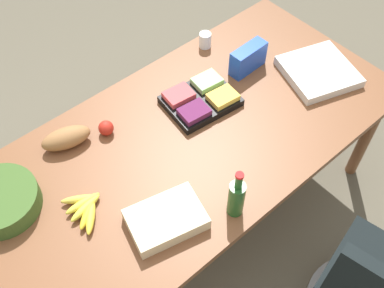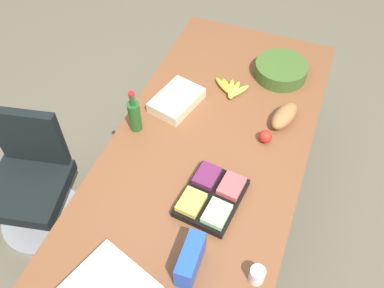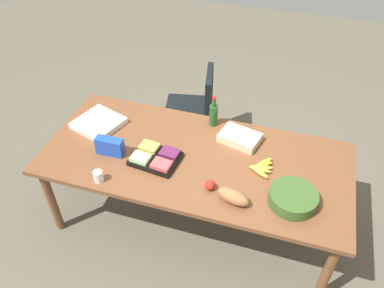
% 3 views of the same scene
% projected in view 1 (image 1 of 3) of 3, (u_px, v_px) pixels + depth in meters
% --- Properties ---
extents(ground_plane, '(10.00, 10.00, 0.00)m').
position_uv_depth(ground_plane, '(179.00, 222.00, 2.86)').
color(ground_plane, '#5E5847').
extents(conference_table, '(2.43, 1.09, 0.78)m').
position_uv_depth(conference_table, '(175.00, 155.00, 2.30)').
color(conference_table, brown).
rests_on(conference_table, ground).
extents(sheet_cake, '(0.36, 0.29, 0.07)m').
position_uv_depth(sheet_cake, '(166.00, 219.00, 1.96)').
color(sheet_cake, beige).
rests_on(sheet_cake, conference_table).
extents(bread_loaf, '(0.26, 0.17, 0.10)m').
position_uv_depth(bread_loaf, '(66.00, 138.00, 2.21)').
color(bread_loaf, '#96653A').
rests_on(bread_loaf, conference_table).
extents(paper_cup, '(0.07, 0.07, 0.09)m').
position_uv_depth(paper_cup, '(205.00, 40.00, 2.66)').
color(paper_cup, white).
rests_on(paper_cup, conference_table).
extents(apple_red, '(0.08, 0.08, 0.08)m').
position_uv_depth(apple_red, '(106.00, 128.00, 2.27)').
color(apple_red, red).
rests_on(apple_red, conference_table).
extents(pizza_box, '(0.46, 0.46, 0.05)m').
position_uv_depth(pizza_box, '(319.00, 72.00, 2.53)').
color(pizza_box, silver).
rests_on(pizza_box, conference_table).
extents(banana_bunch, '(0.18, 0.24, 0.04)m').
position_uv_depth(banana_bunch, '(85.00, 208.00, 2.01)').
color(banana_bunch, gold).
rests_on(banana_bunch, conference_table).
extents(fruit_platter, '(0.39, 0.32, 0.07)m').
position_uv_depth(fruit_platter, '(201.00, 99.00, 2.40)').
color(fruit_platter, black).
rests_on(fruit_platter, conference_table).
extents(chip_bag_blue, '(0.22, 0.09, 0.15)m').
position_uv_depth(chip_bag_blue, '(248.00, 59.00, 2.52)').
color(chip_bag_blue, blue).
rests_on(chip_bag_blue, conference_table).
extents(salad_bowl, '(0.41, 0.41, 0.09)m').
position_uv_depth(salad_bowl, '(1.00, 201.00, 2.00)').
color(salad_bowl, '#3A5A24').
rests_on(salad_bowl, conference_table).
extents(wine_bottle, '(0.08, 0.08, 0.28)m').
position_uv_depth(wine_bottle, '(236.00, 198.00, 1.94)').
color(wine_bottle, '#205020').
rests_on(wine_bottle, conference_table).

